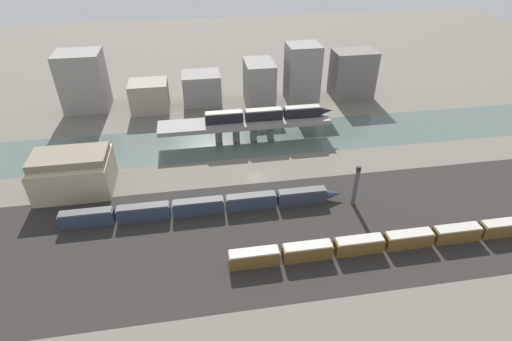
{
  "coord_description": "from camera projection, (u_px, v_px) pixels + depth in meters",
  "views": [
    {
      "loc": [
        -15.29,
        -94.29,
        66.03
      ],
      "look_at": [
        0.0,
        -0.78,
        2.9
      ],
      "focal_mm": 28.0,
      "sensor_mm": 36.0,
      "label": 1
    }
  ],
  "objects": [
    {
      "name": "city_block_right",
      "position": [
        259.0,
        83.0,
        155.8
      ],
      "size": [
        10.89,
        15.28,
        16.51
      ],
      "primitive_type": "cube",
      "color": "gray",
      "rests_on": "ground"
    },
    {
      "name": "city_block_tall",
      "position": [
        353.0,
        74.0,
        161.48
      ],
      "size": [
        16.87,
        10.72,
        18.44
      ],
      "primitive_type": "cube",
      "color": "slate",
      "rests_on": "ground"
    },
    {
      "name": "warehouse_building",
      "position": [
        74.0,
        172.0,
        108.66
      ],
      "size": [
        19.98,
        15.06,
        11.3
      ],
      "color": "tan",
      "rests_on": "ground"
    },
    {
      "name": "railbed_yard",
      "position": [
        271.0,
        233.0,
        96.39
      ],
      "size": [
        280.0,
        42.0,
        0.01
      ],
      "primitive_type": "cube",
      "color": "#282623",
      "rests_on": "ground"
    },
    {
      "name": "signal_tower",
      "position": [
        356.0,
        187.0,
        102.71
      ],
      "size": [
        1.09,
        1.09,
        11.7
      ],
      "color": "#4C4C51",
      "rests_on": "ground"
    },
    {
      "name": "ground_plane",
      "position": [
        256.0,
        177.0,
        116.11
      ],
      "size": [
        400.0,
        400.0,
        0.0
      ],
      "primitive_type": "plane",
      "color": "#666056"
    },
    {
      "name": "bridge",
      "position": [
        245.0,
        124.0,
        131.21
      ],
      "size": [
        56.2,
        9.06,
        7.26
      ],
      "color": "gray",
      "rests_on": "ground"
    },
    {
      "name": "city_block_far_left",
      "position": [
        83.0,
        81.0,
        149.75
      ],
      "size": [
        16.22,
        13.06,
        21.89
      ],
      "primitive_type": "cube",
      "color": "gray",
      "rests_on": "ground"
    },
    {
      "name": "city_block_far_right",
      "position": [
        302.0,
        73.0,
        156.9
      ],
      "size": [
        12.59,
        11.28,
        22.2
      ],
      "primitive_type": "cube",
      "color": "gray",
      "rests_on": "ground"
    },
    {
      "name": "city_block_left",
      "position": [
        150.0,
        96.0,
        151.33
      ],
      "size": [
        14.16,
        11.47,
        11.25
      ],
      "primitive_type": "cube",
      "color": "gray",
      "rests_on": "ground"
    },
    {
      "name": "train_on_bridge",
      "position": [
        268.0,
        114.0,
        130.6
      ],
      "size": [
        42.55,
        3.0,
        3.64
      ],
      "color": "black",
      "rests_on": "bridge"
    },
    {
      "name": "train_yard_near",
      "position": [
        389.0,
        242.0,
        91.23
      ],
      "size": [
        75.07,
        2.99,
        3.89
      ],
      "color": "brown",
      "rests_on": "ground"
    },
    {
      "name": "city_block_center",
      "position": [
        202.0,
        88.0,
        157.13
      ],
      "size": [
        14.64,
        12.2,
        11.95
      ],
      "primitive_type": "cube",
      "color": "gray",
      "rests_on": "ground"
    },
    {
      "name": "river_water",
      "position": [
        245.0,
        140.0,
        134.54
      ],
      "size": [
        320.0,
        23.3,
        0.01
      ],
      "primitive_type": "cube",
      "color": "#4C5B56",
      "rests_on": "ground"
    },
    {
      "name": "train_yard_mid",
      "position": [
        204.0,
        206.0,
        101.77
      ],
      "size": [
        71.97,
        2.71,
        4.11
      ],
      "color": "#2D384C",
      "rests_on": "ground"
    }
  ]
}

